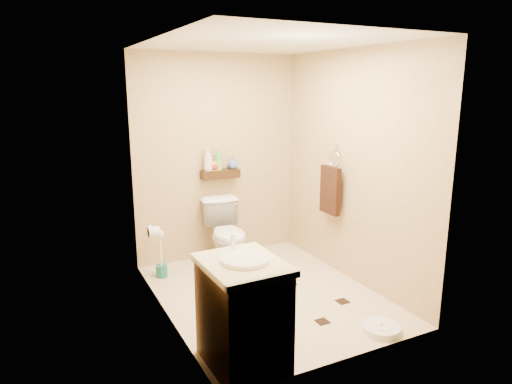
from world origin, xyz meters
TOP-DOWN VIEW (x-y plane):
  - ground at (0.00, 0.00)m, footprint 2.50×2.50m
  - wall_back at (0.00, 1.25)m, footprint 2.00×0.04m
  - wall_front at (0.00, -1.25)m, footprint 2.00×0.04m
  - wall_left at (-1.00, 0.00)m, footprint 0.04×2.50m
  - wall_right at (1.00, 0.00)m, footprint 0.04×2.50m
  - ceiling at (0.00, 0.00)m, footprint 2.00×2.50m
  - wall_shelf at (0.00, 1.17)m, footprint 0.46×0.14m
  - floor_accents at (0.04, -0.05)m, footprint 1.19×1.41m
  - toilet at (-0.07, 0.83)m, footprint 0.51×0.79m
  - vanity at (-0.70, -0.95)m, footprint 0.56×0.68m
  - bathroom_scale at (0.53, -1.07)m, footprint 0.37×0.37m
  - toilet_brush at (-0.82, 0.89)m, footprint 0.12×0.12m
  - towel_ring at (0.91, 0.25)m, footprint 0.12×0.30m
  - toilet_paper at (-0.94, 0.65)m, footprint 0.12×0.11m
  - bottle_a at (-0.15, 1.17)m, footprint 0.13×0.13m
  - bottle_b at (-0.08, 1.17)m, footprint 0.08×0.08m
  - bottle_c at (-0.08, 1.17)m, footprint 0.12×0.12m
  - bottle_d at (-0.03, 1.17)m, footprint 0.10×0.10m
  - bottle_e at (-0.02, 1.17)m, footprint 0.11×0.11m
  - bottle_f at (0.16, 1.17)m, footprint 0.12×0.12m

SIDE VIEW (x-z plane):
  - ground at x=0.00m, z-range 0.00..0.00m
  - floor_accents at x=0.04m, z-range 0.00..0.01m
  - bathroom_scale at x=0.53m, z-range 0.00..0.06m
  - toilet_brush at x=-0.82m, z-range -0.08..0.45m
  - toilet at x=-0.07m, z-range 0.00..0.76m
  - vanity at x=-0.70m, z-range -0.05..0.89m
  - toilet_paper at x=-0.94m, z-range 0.54..0.66m
  - towel_ring at x=0.91m, z-range 0.57..1.33m
  - wall_shelf at x=0.00m, z-range 0.97..1.07m
  - bottle_c at x=-0.08m, z-range 1.07..1.21m
  - bottle_b at x=-0.08m, z-range 1.07..1.22m
  - bottle_f at x=0.16m, z-range 1.07..1.22m
  - bottle_e at x=-0.02m, z-range 1.07..1.25m
  - bottle_d at x=-0.03m, z-range 1.07..1.31m
  - wall_back at x=0.00m, z-range 0.00..2.40m
  - wall_front at x=0.00m, z-range 0.00..2.40m
  - wall_left at x=-1.00m, z-range 0.00..2.40m
  - wall_right at x=1.00m, z-range 0.00..2.40m
  - bottle_a at x=-0.15m, z-range 1.07..1.34m
  - ceiling at x=0.00m, z-range 2.39..2.41m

